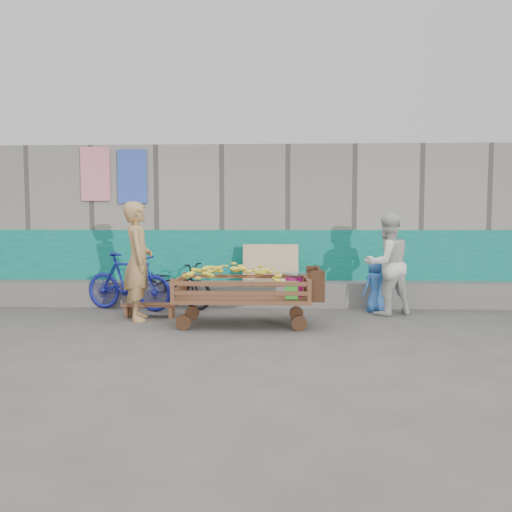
{
  "coord_description": "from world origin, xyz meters",
  "views": [
    {
      "loc": [
        0.3,
        -5.98,
        1.47
      ],
      "look_at": [
        0.07,
        1.2,
        1.0
      ],
      "focal_mm": 32.0,
      "sensor_mm": 36.0,
      "label": 1
    }
  ],
  "objects_px": {
    "bicycle_dark": "(173,286)",
    "bicycle_blue": "(128,282)",
    "child": "(376,285)",
    "banana_cart": "(240,284)",
    "bench": "(150,307)",
    "woman": "(387,264)",
    "vendor_man": "(138,261)"
  },
  "relations": [
    {
      "from": "bicycle_dark",
      "to": "child",
      "type": "bearing_deg",
      "value": -74.63
    },
    {
      "from": "banana_cart",
      "to": "bicycle_blue",
      "type": "relative_size",
      "value": 1.29
    },
    {
      "from": "bench",
      "to": "child",
      "type": "distance_m",
      "value": 3.79
    },
    {
      "from": "banana_cart",
      "to": "vendor_man",
      "type": "distance_m",
      "value": 1.69
    },
    {
      "from": "vendor_man",
      "to": "child",
      "type": "bearing_deg",
      "value": -93.74
    },
    {
      "from": "woman",
      "to": "child",
      "type": "distance_m",
      "value": 0.45
    },
    {
      "from": "bench",
      "to": "vendor_man",
      "type": "xyz_separation_m",
      "value": [
        -0.13,
        -0.19,
        0.76
      ]
    },
    {
      "from": "child",
      "to": "bicycle_dark",
      "type": "height_order",
      "value": "child"
    },
    {
      "from": "bicycle_dark",
      "to": "bicycle_blue",
      "type": "bearing_deg",
      "value": 124.64
    },
    {
      "from": "vendor_man",
      "to": "bicycle_blue",
      "type": "xyz_separation_m",
      "value": [
        -0.41,
        0.79,
        -0.42
      ]
    },
    {
      "from": "bench",
      "to": "child",
      "type": "bearing_deg",
      "value": 8.27
    },
    {
      "from": "vendor_man",
      "to": "bicycle_dark",
      "type": "relative_size",
      "value": 1.18
    },
    {
      "from": "banana_cart",
      "to": "child",
      "type": "height_order",
      "value": "child"
    },
    {
      "from": "bicycle_blue",
      "to": "banana_cart",
      "type": "bearing_deg",
      "value": -102.66
    },
    {
      "from": "woman",
      "to": "bicycle_blue",
      "type": "distance_m",
      "value": 4.44
    },
    {
      "from": "child",
      "to": "bench",
      "type": "bearing_deg",
      "value": -16.33
    },
    {
      "from": "woman",
      "to": "child",
      "type": "relative_size",
      "value": 1.83
    },
    {
      "from": "woman",
      "to": "bicycle_blue",
      "type": "xyz_separation_m",
      "value": [
        -4.42,
        0.23,
        -0.34
      ]
    },
    {
      "from": "banana_cart",
      "to": "bench",
      "type": "height_order",
      "value": "banana_cart"
    },
    {
      "from": "child",
      "to": "vendor_man",
      "type": "bearing_deg",
      "value": -13.8
    },
    {
      "from": "banana_cart",
      "to": "vendor_man",
      "type": "bearing_deg",
      "value": 168.26
    },
    {
      "from": "vendor_man",
      "to": "bench",
      "type": "bearing_deg",
      "value": -47.76
    },
    {
      "from": "bench",
      "to": "bicycle_dark",
      "type": "relative_size",
      "value": 0.56
    },
    {
      "from": "bench",
      "to": "woman",
      "type": "distance_m",
      "value": 3.96
    },
    {
      "from": "woman",
      "to": "bicycle_dark",
      "type": "distance_m",
      "value": 3.73
    },
    {
      "from": "banana_cart",
      "to": "woman",
      "type": "distance_m",
      "value": 2.56
    },
    {
      "from": "bench",
      "to": "child",
      "type": "height_order",
      "value": "child"
    },
    {
      "from": "bench",
      "to": "bicycle_dark",
      "type": "bearing_deg",
      "value": 75.83
    },
    {
      "from": "child",
      "to": "bicycle_blue",
      "type": "distance_m",
      "value": 4.28
    },
    {
      "from": "bench",
      "to": "child",
      "type": "relative_size",
      "value": 0.95
    },
    {
      "from": "banana_cart",
      "to": "bicycle_blue",
      "type": "xyz_separation_m",
      "value": [
        -2.03,
        1.13,
        -0.12
      ]
    },
    {
      "from": "bench",
      "to": "child",
      "type": "xyz_separation_m",
      "value": [
        3.74,
        0.54,
        0.3
      ]
    }
  ]
}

